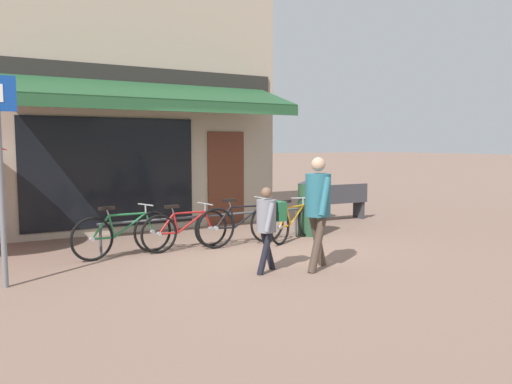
% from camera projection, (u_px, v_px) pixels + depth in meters
% --- Properties ---
extents(ground_plane, '(160.00, 160.00, 0.00)m').
position_uv_depth(ground_plane, '(253.00, 251.00, 8.49)').
color(ground_plane, '#846656').
extents(shop_front, '(6.26, 4.50, 6.18)m').
position_uv_depth(shop_front, '(123.00, 89.00, 11.47)').
color(shop_front, tan).
rests_on(shop_front, ground_plane).
extents(bike_rack_rail, '(3.88, 0.04, 0.57)m').
position_uv_depth(bike_rack_rail, '(209.00, 220.00, 8.88)').
color(bike_rack_rail, '#47494F').
rests_on(bike_rack_rail, ground_plane).
extents(bicycle_green, '(1.73, 0.52, 0.84)m').
position_uv_depth(bicycle_green, '(123.00, 234.00, 8.08)').
color(bicycle_green, black).
rests_on(bicycle_green, ground_plane).
extents(bicycle_red, '(1.65, 0.52, 0.80)m').
position_uv_depth(bicycle_red, '(186.00, 229.00, 8.59)').
color(bicycle_red, black).
rests_on(bicycle_red, ground_plane).
extents(bicycle_black, '(1.78, 0.52, 0.86)m').
position_uv_depth(bicycle_black, '(242.00, 224.00, 8.95)').
color(bicycle_black, black).
rests_on(bicycle_black, ground_plane).
extents(bicycle_orange, '(1.55, 0.86, 0.80)m').
position_uv_depth(bicycle_orange, '(294.00, 222.00, 9.45)').
color(bicycle_orange, black).
rests_on(bicycle_orange, ground_plane).
extents(pedestrian_adult, '(0.54, 0.66, 1.65)m').
position_uv_depth(pedestrian_adult, '(318.00, 201.00, 7.21)').
color(pedestrian_adult, '#47382D').
rests_on(pedestrian_adult, ground_plane).
extents(pedestrian_child, '(0.50, 0.48, 1.23)m').
position_uv_depth(pedestrian_child, '(268.00, 219.00, 7.08)').
color(pedestrian_child, black).
rests_on(pedestrian_child, ground_plane).
extents(litter_bin, '(0.54, 0.54, 1.14)m').
position_uv_depth(litter_bin, '(311.00, 207.00, 9.99)').
color(litter_bin, '#23472D').
rests_on(litter_bin, ground_plane).
extents(parking_sign, '(0.44, 0.07, 2.73)m').
position_uv_depth(parking_sign, '(0.00, 158.00, 6.20)').
color(parking_sign, slate).
rests_on(parking_sign, ground_plane).
extents(park_bench, '(1.62, 0.51, 0.87)m').
position_uv_depth(park_bench, '(337.00, 201.00, 11.90)').
color(park_bench, '#38383D').
rests_on(park_bench, ground_plane).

